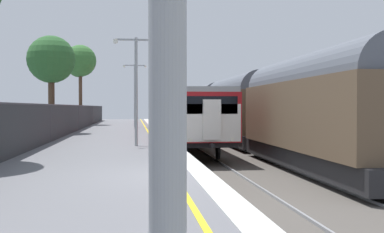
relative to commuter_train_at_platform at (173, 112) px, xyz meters
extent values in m
cube|color=slate|center=(-4.60, -28.37, -1.77)|extent=(6.40, 110.00, 1.00)
cube|color=silver|center=(-1.70, -28.37, -1.26)|extent=(0.60, 110.00, 0.01)
cube|color=yellow|center=(-2.45, -28.37, -1.26)|extent=(0.12, 110.00, 0.01)
cube|color=gray|center=(-0.71, -28.37, -2.23)|extent=(0.07, 110.00, 0.08)
cube|color=gray|center=(0.72, -28.37, -2.23)|extent=(0.07, 110.00, 0.08)
cube|color=gray|center=(3.29, -28.37, -2.23)|extent=(0.07, 110.00, 0.08)
cube|color=maroon|center=(0.00, -10.00, 0.00)|extent=(2.80, 19.51, 2.30)
cube|color=black|center=(0.00, -10.00, -1.27)|extent=(2.64, 18.91, 0.25)
cube|color=gray|center=(0.00, -10.00, 1.27)|extent=(2.68, 19.51, 0.24)
cube|color=black|center=(-1.41, -10.00, 0.30)|extent=(0.02, 17.91, 0.84)
cube|color=red|center=(-1.41, -14.88, -0.10)|extent=(0.03, 1.10, 1.90)
cube|color=red|center=(-1.41, -5.12, -0.10)|extent=(0.03, 1.10, 1.90)
cylinder|color=black|center=(-0.78, -17.15, -1.77)|extent=(0.12, 0.84, 0.84)
cylinder|color=black|center=(0.78, -17.15, -1.77)|extent=(0.12, 0.84, 0.84)
cylinder|color=black|center=(-0.78, -2.84, -1.77)|extent=(0.12, 0.84, 0.84)
cylinder|color=black|center=(0.78, -2.84, -1.77)|extent=(0.12, 0.84, 0.84)
cube|color=maroon|center=(0.00, 10.12, 0.00)|extent=(2.80, 19.51, 2.30)
cube|color=black|center=(0.00, 10.12, -1.27)|extent=(2.64, 18.91, 0.25)
cube|color=gray|center=(0.00, 10.12, 1.27)|extent=(2.68, 19.51, 0.24)
cube|color=black|center=(-1.41, 10.12, 0.30)|extent=(0.02, 17.91, 0.84)
cube|color=red|center=(-1.41, 5.24, -0.10)|extent=(0.03, 1.10, 1.90)
cube|color=red|center=(-1.41, 15.00, -0.10)|extent=(0.03, 1.10, 1.90)
cylinder|color=black|center=(-0.78, 2.96, -1.77)|extent=(0.12, 0.84, 0.84)
cylinder|color=black|center=(0.78, 2.96, -1.77)|extent=(0.12, 0.84, 0.84)
cylinder|color=black|center=(-0.78, 17.27, -1.77)|extent=(0.12, 0.84, 0.84)
cylinder|color=black|center=(0.78, 17.27, -1.77)|extent=(0.12, 0.84, 0.84)
cube|color=silver|center=(0.00, -19.71, -0.25)|extent=(2.70, 0.10, 1.70)
cube|color=black|center=(0.00, -19.72, 0.55)|extent=(2.40, 0.08, 0.80)
cube|color=silver|center=(0.00, -19.85, -0.10)|extent=(0.80, 0.24, 1.80)
cylinder|color=white|center=(-0.95, -19.77, -1.00)|extent=(0.18, 0.06, 0.18)
cylinder|color=white|center=(0.95, -19.77, -1.00)|extent=(0.18, 0.06, 0.18)
cylinder|color=black|center=(0.00, -20.00, -1.25)|extent=(0.20, 0.35, 0.20)
cube|color=black|center=(0.00, 10.12, 1.52)|extent=(0.60, 0.90, 0.20)
cube|color=#232326|center=(4.00, -21.59, -1.64)|extent=(2.30, 13.49, 0.79)
cube|color=brown|center=(4.00, -21.59, 0.14)|extent=(2.60, 12.69, 2.77)
cylinder|color=#515660|center=(4.00, -21.59, 1.52)|extent=(2.39, 12.29, 2.39)
cylinder|color=black|center=(3.22, -26.34, -1.77)|extent=(0.12, 0.84, 0.84)
cylinder|color=black|center=(3.22, -16.85, -1.77)|extent=(0.12, 0.84, 0.84)
cylinder|color=black|center=(4.78, -16.85, -1.77)|extent=(0.12, 0.84, 0.84)
cube|color=#232326|center=(4.00, -7.30, -1.64)|extent=(2.30, 13.49, 0.79)
cube|color=brown|center=(4.00, -7.30, 0.14)|extent=(2.60, 12.69, 2.77)
cylinder|color=#515660|center=(4.00, -7.30, 1.52)|extent=(2.39, 12.29, 2.39)
cylinder|color=black|center=(3.22, -12.05, -1.77)|extent=(0.12, 0.84, 0.84)
cylinder|color=black|center=(4.78, -12.05, -1.77)|extent=(0.12, 0.84, 0.84)
cylinder|color=black|center=(3.22, -2.56, -1.77)|extent=(0.12, 0.84, 0.84)
cylinder|color=black|center=(4.78, -2.56, -1.77)|extent=(0.12, 0.84, 0.84)
cube|color=#232326|center=(4.00, 6.99, -1.64)|extent=(2.30, 13.49, 0.79)
cube|color=brown|center=(4.00, 6.99, 0.14)|extent=(2.60, 12.69, 2.77)
cylinder|color=#515660|center=(4.00, 6.99, 1.52)|extent=(2.39, 12.29, 2.39)
cylinder|color=black|center=(3.22, 2.24, -1.77)|extent=(0.12, 0.84, 0.84)
cylinder|color=black|center=(4.78, 2.24, -1.77)|extent=(0.12, 0.84, 0.84)
cylinder|color=black|center=(3.22, 11.74, -1.77)|extent=(0.12, 0.84, 0.84)
cylinder|color=black|center=(4.78, 11.74, -1.77)|extent=(0.12, 0.84, 0.84)
cylinder|color=#47474C|center=(-1.75, -11.22, 1.40)|extent=(0.18, 0.18, 5.34)
cube|color=#47474C|center=(-1.30, -11.22, 4.08)|extent=(0.90, 0.12, 0.12)
cube|color=black|center=(-0.90, -11.22, 3.53)|extent=(0.28, 0.20, 1.00)
cylinder|color=red|center=(-0.90, -11.34, 3.85)|extent=(0.16, 0.04, 0.16)
cylinder|color=black|center=(-0.90, -11.34, 3.53)|extent=(0.16, 0.04, 0.16)
cylinder|color=black|center=(-0.90, -11.34, 3.21)|extent=(0.16, 0.04, 0.16)
cube|color=black|center=(-0.90, -11.22, 2.78)|extent=(0.32, 0.16, 0.24)
cylinder|color=#59595B|center=(-1.85, -14.23, -0.10)|extent=(0.08, 0.08, 2.33)
cylinder|color=black|center=(-1.85, -14.24, 1.12)|extent=(0.59, 0.02, 0.59)
cylinder|color=silver|center=(-1.85, -14.25, 1.12)|extent=(0.56, 0.02, 0.56)
cube|color=black|center=(-1.85, -14.26, 1.12)|extent=(0.24, 0.01, 0.18)
cylinder|color=#93999E|center=(-3.34, -19.43, 1.14)|extent=(0.14, 0.14, 4.82)
cube|color=#93999E|center=(-2.89, -19.43, 3.45)|extent=(0.90, 0.08, 0.08)
cylinder|color=silver|center=(-2.44, -19.43, 3.37)|extent=(0.20, 0.20, 0.18)
cube|color=#93999E|center=(-3.79, -19.43, 3.45)|extent=(0.90, 0.08, 0.08)
cylinder|color=silver|center=(-4.24, -19.43, 3.37)|extent=(0.20, 0.20, 0.18)
cylinder|color=#93999E|center=(-3.34, -0.53, 1.43)|extent=(0.14, 0.14, 5.39)
cube|color=#93999E|center=(-2.89, -0.53, 4.02)|extent=(0.90, 0.08, 0.08)
cylinder|color=silver|center=(-2.44, -0.53, 3.94)|extent=(0.20, 0.20, 0.18)
cube|color=#93999E|center=(-3.79, -0.53, 4.02)|extent=(0.90, 0.08, 0.08)
cylinder|color=silver|center=(-4.24, -0.53, 3.94)|extent=(0.20, 0.20, 0.18)
cylinder|color=#38383D|center=(-7.55, -16.68, -0.34)|extent=(0.07, 0.07, 1.85)
cylinder|color=#38383D|center=(-7.55, -5.00, -0.34)|extent=(0.07, 0.07, 1.85)
cylinder|color=#38383D|center=(-7.55, 6.69, -0.34)|extent=(0.07, 0.07, 1.85)
cylinder|color=#38383D|center=(-7.55, 18.38, -0.34)|extent=(0.07, 0.07, 1.85)
cylinder|color=#473323|center=(-8.86, -8.61, 0.75)|extent=(0.41, 0.41, 4.03)
sphere|color=#285628|center=(-8.86, -8.61, 3.63)|extent=(3.14, 3.14, 3.14)
sphere|color=#285628|center=(-9.34, -8.20, 3.24)|extent=(1.91, 1.91, 1.91)
cylinder|color=#473323|center=(-8.64, 6.31, 1.46)|extent=(0.34, 0.34, 5.45)
sphere|color=#33662D|center=(-8.64, 6.31, 5.04)|extent=(3.12, 3.12, 3.12)
sphere|color=#33662D|center=(-8.80, 6.67, 4.65)|extent=(2.43, 2.43, 2.43)
camera|label=1|loc=(-3.46, -39.99, 0.46)|focal=42.93mm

